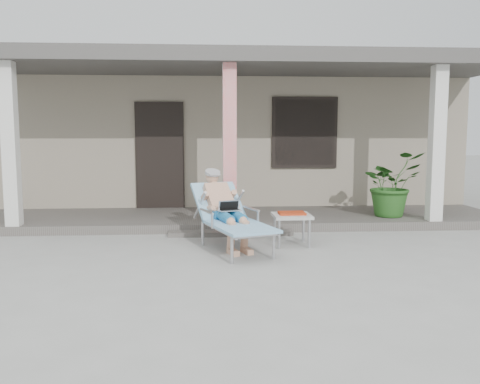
{
  "coord_description": "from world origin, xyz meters",
  "views": [
    {
      "loc": [
        -0.4,
        -6.2,
        1.65
      ],
      "look_at": [
        0.07,
        0.6,
        0.85
      ],
      "focal_mm": 38.0,
      "sensor_mm": 36.0,
      "label": 1
    }
  ],
  "objects": [
    {
      "name": "porch_deck",
      "position": [
        0.0,
        3.0,
        0.07
      ],
      "size": [
        10.0,
        2.0,
        0.15
      ],
      "primitive_type": "cube",
      "color": "#605B56",
      "rests_on": "ground"
    },
    {
      "name": "porch_step",
      "position": [
        0.0,
        1.85,
        0.04
      ],
      "size": [
        2.0,
        0.3,
        0.07
      ],
      "primitive_type": "cube",
      "color": "#605B56",
      "rests_on": "ground"
    },
    {
      "name": "lounger",
      "position": [
        -0.08,
        0.99,
        0.73
      ],
      "size": [
        1.22,
        1.88,
        1.18
      ],
      "rotation": [
        0.0,
        0.0,
        0.33
      ],
      "color": "#B7B7BC",
      "rests_on": "ground"
    },
    {
      "name": "potted_palm",
      "position": [
        2.93,
        2.66,
        0.73
      ],
      "size": [
        1.28,
        1.19,
        1.16
      ],
      "primitive_type": "imported",
      "rotation": [
        0.0,
        0.0,
        0.31
      ],
      "color": "#26591E",
      "rests_on": "porch_deck"
    },
    {
      "name": "ground",
      "position": [
        0.0,
        0.0,
        0.0
      ],
      "size": [
        60.0,
        60.0,
        0.0
      ],
      "primitive_type": "plane",
      "color": "#9E9E99",
      "rests_on": "ground"
    },
    {
      "name": "house",
      "position": [
        0.0,
        6.5,
        1.67
      ],
      "size": [
        10.4,
        5.4,
        3.3
      ],
      "color": "#9F917E",
      "rests_on": "ground"
    },
    {
      "name": "side_table",
      "position": [
        0.86,
        1.08,
        0.41
      ],
      "size": [
        0.56,
        0.56,
        0.49
      ],
      "rotation": [
        0.0,
        0.0,
        0.02
      ],
      "color": "#B5B4AF",
      "rests_on": "ground"
    },
    {
      "name": "porch_overhang",
      "position": [
        0.0,
        2.95,
        2.79
      ],
      "size": [
        10.0,
        2.3,
        2.85
      ],
      "color": "silver",
      "rests_on": "porch_deck"
    }
  ]
}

